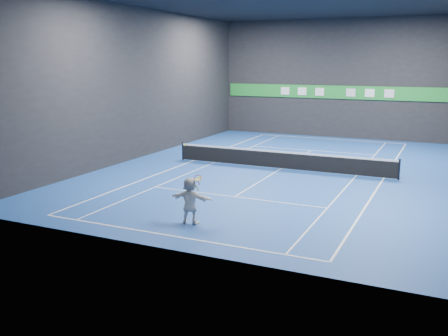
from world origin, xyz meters
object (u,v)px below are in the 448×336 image
at_px(tennis_ball, 185,145).
at_px(tennis_net, 281,159).
at_px(player, 190,200).
at_px(tennis_racket, 198,180).

distance_m(tennis_ball, tennis_net, 10.63).
relative_size(tennis_ball, tennis_net, 0.01).
bearing_deg(player, tennis_racket, -174.91).
bearing_deg(tennis_ball, player, -13.30).
height_order(player, tennis_net, player).
bearing_deg(player, tennis_net, -94.36).
xyz_separation_m(tennis_ball, tennis_racket, (0.50, -0.00, -1.22)).
xyz_separation_m(player, tennis_net, (0.03, 10.41, -0.33)).
height_order(tennis_ball, tennis_racket, tennis_ball).
distance_m(player, tennis_racket, 0.85).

